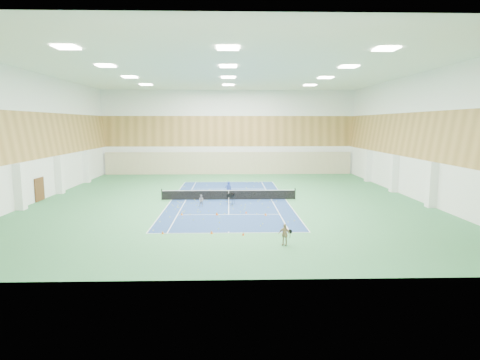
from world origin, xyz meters
name	(u,v)px	position (x,y,z in m)	size (l,w,h in m)	color
ground	(229,200)	(0.00, 0.00, 0.00)	(40.00, 40.00, 0.00)	#327645
room_shell	(228,137)	(0.00, 0.00, 6.00)	(36.00, 40.00, 12.00)	white
wood_cladding	(228,116)	(0.00, 0.00, 8.00)	(36.00, 40.00, 8.00)	#A87C3E
ceiling_light_grid	(228,73)	(0.00, 0.00, 11.92)	(21.40, 25.40, 0.06)	white
court_surface	(229,200)	(0.00, 0.00, 0.01)	(10.97, 23.77, 0.01)	navy
tennis_balls_scatter	(229,199)	(0.00, 0.00, 0.05)	(10.57, 22.77, 0.07)	#CDDA25
tennis_net	(229,194)	(0.00, 0.00, 0.55)	(12.80, 0.10, 1.10)	black
back_curtain	(229,163)	(0.00, 19.75, 1.60)	(35.40, 0.16, 3.20)	#C6B793
door_left_b	(40,189)	(-17.92, 0.00, 1.10)	(0.08, 1.80, 2.20)	#593319
coach	(228,190)	(-0.03, 0.60, 0.86)	(0.63, 0.41, 1.71)	navy
child_court	(201,201)	(-2.40, -3.15, 0.54)	(0.52, 0.41, 1.08)	gray
child_apron	(284,234)	(3.36, -14.63, 0.66)	(0.77, 0.32, 1.31)	#9E805A
ball_cart	(231,199)	(0.18, -2.29, 0.50)	(0.58, 0.58, 1.00)	black
cone_svc_a	(182,214)	(-3.76, -6.45, 0.12)	(0.21, 0.21, 0.23)	orange
cone_svc_b	(217,214)	(-0.94, -6.58, 0.12)	(0.22, 0.22, 0.25)	#FF560D
cone_svc_c	(246,212)	(1.42, -5.99, 0.10)	(0.18, 0.18, 0.20)	#F1570C
cone_svc_d	(266,214)	(2.95, -6.80, 0.11)	(0.20, 0.20, 0.22)	#FF610D
cone_base_a	(163,232)	(-4.38, -11.96, 0.10)	(0.18, 0.18, 0.19)	orange
cone_base_b	(212,232)	(-1.14, -12.00, 0.11)	(0.19, 0.19, 0.21)	orange
cone_base_c	(243,234)	(0.95, -12.46, 0.10)	(0.17, 0.17, 0.19)	#F4460C
cone_base_d	(286,232)	(3.79, -12.16, 0.12)	(0.21, 0.21, 0.23)	#FF430D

